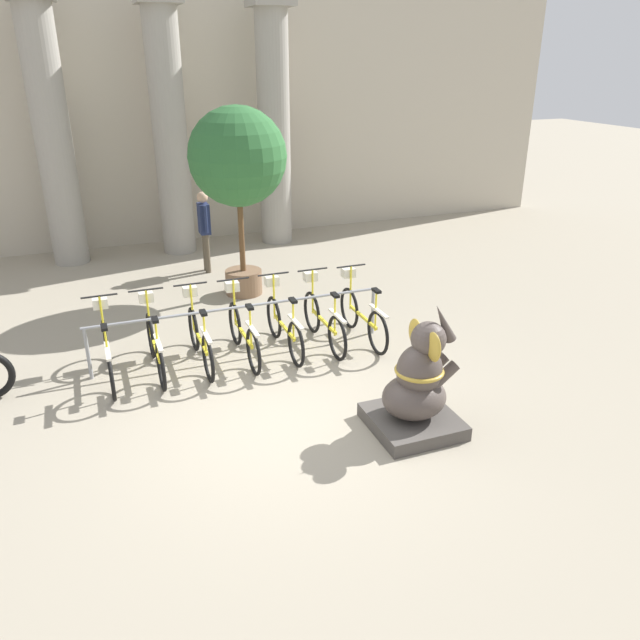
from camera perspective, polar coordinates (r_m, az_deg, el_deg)
The scene contains 16 objects.
ground_plane at distance 7.68m, azimuth -3.28°, elevation -9.11°, with size 60.00×60.00×0.00m, color #9E937F.
building_facade at distance 14.97m, azimuth -14.32°, elevation 18.27°, with size 20.00×0.20×6.00m.
column_left at distance 13.89m, azimuth -23.27°, elevation 15.27°, with size 0.89×0.89×5.16m.
column_middle at distance 14.02m, azimuth -13.59°, elevation 16.50°, with size 0.89×0.89×5.16m.
column_right at distance 14.51m, azimuth -4.23°, elevation 17.25°, with size 0.89×0.89×5.16m.
bike_rack at distance 9.07m, azimuth -7.29°, elevation 0.41°, with size 4.34×0.05×0.77m.
bicycle_0 at distance 8.85m, azimuth -18.85°, elevation -2.79°, with size 0.48×1.72×1.07m.
bicycle_1 at distance 8.90m, azimuth -14.88°, elevation -2.16°, with size 0.48×1.72×1.07m.
bicycle_2 at distance 8.97m, azimuth -10.95°, elevation -1.56°, with size 0.48×1.72×1.07m.
bicycle_3 at distance 9.06m, azimuth -7.07°, elevation -1.04°, with size 0.48×1.72×1.07m.
bicycle_4 at distance 9.24m, azimuth -3.36°, elevation -0.42°, with size 0.48×1.72×1.07m.
bicycle_5 at distance 9.41m, azimuth 0.28°, elevation 0.09°, with size 0.48×1.72×1.07m.
bicycle_6 at distance 9.60m, azimuth 3.86°, elevation 0.50°, with size 0.48×1.72×1.07m.
elephant_statue at distance 7.35m, azimuth 8.90°, elevation -6.16°, with size 0.99×0.99×1.57m.
person_pedestrian at distance 12.74m, azimuth -10.53°, elevation 8.56°, with size 0.22×0.47×1.63m.
potted_tree at distance 11.08m, azimuth -7.53°, elevation 14.12°, with size 1.70×1.70×3.34m.
Camera 1 is at (-1.92, -6.21, 4.09)m, focal length 35.00 mm.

